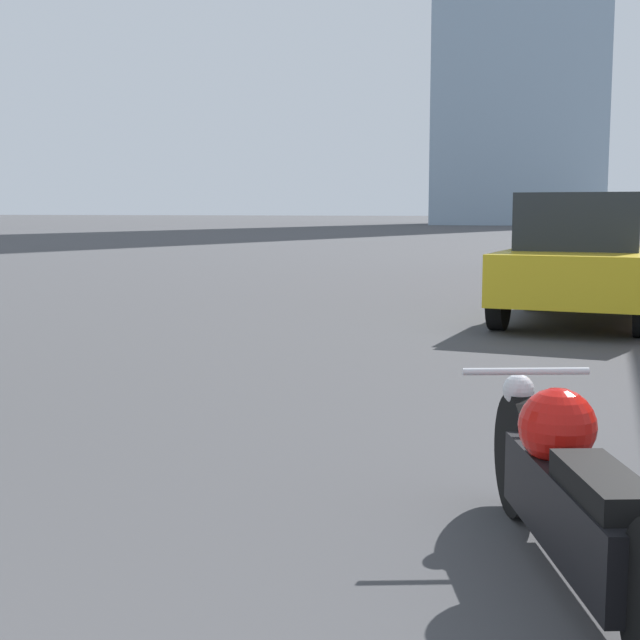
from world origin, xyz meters
name	(u,v)px	position (x,y,z in m)	size (l,w,h in m)	color
motorcycle	(572,495)	(2.96, 4.06, 0.39)	(1.02, 2.34, 0.79)	black
parked_car_yellow	(582,258)	(2.78, 13.10, 0.88)	(2.25, 4.20, 1.76)	gold
parked_car_white	(590,236)	(2.71, 24.65, 0.86)	(2.05, 4.47, 1.72)	silver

